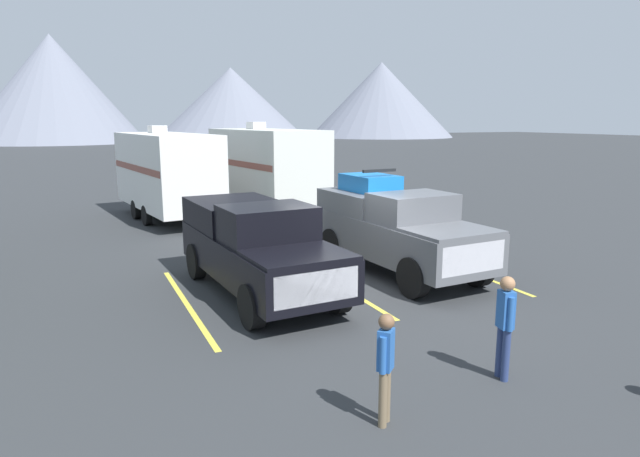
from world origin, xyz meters
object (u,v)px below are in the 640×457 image
Objects in this scene: camper_trailer_b at (267,166)px; person_a at (505,321)px; camper_trailer_a at (167,171)px; person_b at (385,362)px; pickup_truck_b at (395,226)px; pickup_truck_a at (256,244)px.

person_a is (-1.68, -15.88, -1.07)m from camper_trailer_b.
camper_trailer_a is 16.64m from person_b.
camper_trailer_b is 16.00m from person_a.
pickup_truck_a is at bearing -176.81° from pickup_truck_b.
pickup_truck_a is at bearing 87.64° from person_b.
pickup_truck_b reaches higher than person_b.
pickup_truck_a is 6.14m from person_a.
person_a is at bearing -106.66° from pickup_truck_b.
person_a is at bearing 8.99° from person_b.
camper_trailer_b is (3.77, 10.10, 0.88)m from pickup_truck_a.
person_b is (-2.33, -0.37, -0.07)m from person_a.
person_b is at bearing -92.36° from pickup_truck_a.
person_b is (-0.25, -6.15, -0.25)m from pickup_truck_a.
camper_trailer_b is 4.60× the size of person_a.
camper_trailer_b is (-0.11, 9.88, 0.80)m from pickup_truck_b.
pickup_truck_a is 3.80× the size of person_b.
pickup_truck_a is 0.74× the size of camper_trailer_a.
person_b is (-4.02, -16.25, -1.14)m from camper_trailer_b.
person_a is (2.08, -5.78, -0.19)m from pickup_truck_a.
person_b is at bearing -103.90° from camper_trailer_b.
camper_trailer_b is 16.77m from person_b.
pickup_truck_b is 0.73× the size of camper_trailer_b.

